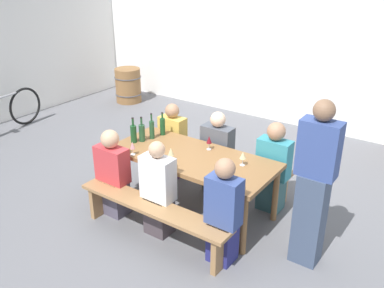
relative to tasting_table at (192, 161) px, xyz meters
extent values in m
plane|color=slate|center=(0.00, 0.00, -0.68)|extent=(24.00, 24.00, 0.00)
cube|color=white|center=(0.00, 3.59, 0.92)|extent=(14.00, 0.20, 3.20)
cube|color=olive|center=(0.00, 0.00, 0.05)|extent=(2.02, 0.89, 0.05)
cylinder|color=olive|center=(-0.93, -0.39, -0.33)|extent=(0.07, 0.07, 0.70)
cylinder|color=olive|center=(0.93, -0.39, -0.33)|extent=(0.07, 0.07, 0.70)
cylinder|color=olive|center=(-0.93, 0.39, -0.33)|extent=(0.07, 0.07, 0.70)
cylinder|color=olive|center=(0.93, 0.39, -0.33)|extent=(0.07, 0.07, 0.70)
cube|color=#9E7247|center=(0.00, -0.75, -0.25)|extent=(1.92, 0.30, 0.04)
cube|color=#9E7247|center=(-0.86, -0.75, -0.47)|extent=(0.06, 0.24, 0.41)
cube|color=#9E7247|center=(0.86, -0.75, -0.47)|extent=(0.06, 0.24, 0.41)
cube|color=#9E7247|center=(0.00, 0.75, -0.25)|extent=(1.92, 0.30, 0.04)
cube|color=#9E7247|center=(-0.86, 0.75, -0.47)|extent=(0.06, 0.24, 0.41)
cube|color=#9E7247|center=(0.86, 0.75, -0.47)|extent=(0.06, 0.24, 0.41)
cylinder|color=#234C2D|center=(-0.72, 0.13, 0.19)|extent=(0.06, 0.06, 0.24)
cylinder|color=#234C2D|center=(-0.72, 0.13, 0.36)|extent=(0.02, 0.02, 0.10)
cylinder|color=black|center=(-0.72, 0.13, 0.41)|extent=(0.02, 0.02, 0.01)
cylinder|color=#234C2D|center=(-0.77, -0.01, 0.18)|extent=(0.08, 0.08, 0.22)
cylinder|color=#234C2D|center=(-0.77, -0.01, 0.34)|extent=(0.03, 0.03, 0.10)
cylinder|color=black|center=(-0.77, -0.01, 0.40)|extent=(0.03, 0.03, 0.01)
cylinder|color=#194723|center=(-0.83, -0.10, 0.19)|extent=(0.08, 0.08, 0.23)
cylinder|color=#194723|center=(-0.83, -0.10, 0.35)|extent=(0.03, 0.03, 0.09)
cylinder|color=black|center=(-0.83, -0.10, 0.40)|extent=(0.03, 0.03, 0.01)
cylinder|color=#194723|center=(-0.69, 0.30, 0.19)|extent=(0.07, 0.07, 0.23)
cylinder|color=#194723|center=(-0.69, 0.30, 0.34)|extent=(0.02, 0.02, 0.07)
cylinder|color=black|center=(-0.69, 0.30, 0.38)|extent=(0.03, 0.03, 0.01)
cylinder|color=silver|center=(-0.59, -0.38, 0.08)|extent=(0.06, 0.06, 0.01)
cylinder|color=silver|center=(-0.59, -0.38, 0.12)|extent=(0.01, 0.01, 0.07)
cone|color=#D18C93|center=(-0.59, -0.38, 0.20)|extent=(0.06, 0.06, 0.09)
cylinder|color=silver|center=(-0.12, -0.25, 0.08)|extent=(0.06, 0.06, 0.01)
cylinder|color=silver|center=(-0.12, -0.25, 0.11)|extent=(0.01, 0.01, 0.06)
cone|color=beige|center=(-0.12, -0.25, 0.19)|extent=(0.07, 0.07, 0.10)
cylinder|color=silver|center=(0.61, 0.12, 0.08)|extent=(0.06, 0.06, 0.01)
cylinder|color=silver|center=(0.61, 0.12, 0.12)|extent=(0.01, 0.01, 0.08)
cone|color=beige|center=(0.61, 0.12, 0.20)|extent=(0.07, 0.07, 0.08)
cylinder|color=silver|center=(0.07, 0.26, 0.08)|extent=(0.06, 0.06, 0.01)
cylinder|color=silver|center=(0.07, 0.26, 0.12)|extent=(0.01, 0.01, 0.08)
cone|color=maroon|center=(0.07, 0.26, 0.20)|extent=(0.07, 0.07, 0.09)
cube|color=#514A5C|center=(-0.73, -0.60, -0.45)|extent=(0.31, 0.24, 0.45)
cube|color=#C6383D|center=(-0.73, -0.60, -0.01)|extent=(0.41, 0.20, 0.43)
sphere|color=tan|center=(-0.73, -0.60, 0.32)|extent=(0.22, 0.22, 0.22)
cube|color=#453A3F|center=(-0.04, -0.60, -0.45)|extent=(0.28, 0.24, 0.45)
cube|color=silver|center=(-0.04, -0.60, 0.03)|extent=(0.38, 0.20, 0.50)
sphere|color=tan|center=(-0.04, -0.60, 0.37)|extent=(0.18, 0.18, 0.18)
cube|color=navy|center=(0.80, -0.60, -0.45)|extent=(0.26, 0.24, 0.45)
cube|color=#384C8C|center=(0.80, -0.60, 0.03)|extent=(0.35, 0.20, 0.52)
sphere|color=#A87A5B|center=(0.80, -0.60, 0.39)|extent=(0.20, 0.20, 0.20)
cube|color=#492857|center=(-0.75, 0.60, -0.45)|extent=(0.28, 0.24, 0.45)
cube|color=gold|center=(-0.75, 0.60, -0.01)|extent=(0.37, 0.20, 0.44)
sphere|color=#A87A5B|center=(-0.75, 0.60, 0.31)|extent=(0.20, 0.20, 0.20)
cube|color=brown|center=(-0.02, 0.60, -0.45)|extent=(0.31, 0.24, 0.45)
cube|color=#4C515B|center=(-0.02, 0.60, 0.01)|extent=(0.42, 0.20, 0.47)
sphere|color=beige|center=(-0.02, 0.60, 0.34)|extent=(0.20, 0.20, 0.20)
cube|color=#2E5459|center=(0.78, 0.60, -0.45)|extent=(0.30, 0.24, 0.45)
cube|color=teal|center=(0.78, 0.60, 0.02)|extent=(0.40, 0.20, 0.48)
sphere|color=#A87A5B|center=(0.78, 0.60, 0.37)|extent=(0.22, 0.22, 0.22)
cube|color=#3E4D66|center=(1.51, -0.09, -0.18)|extent=(0.28, 0.24, 0.99)
cube|color=#384C8C|center=(1.51, -0.09, 0.60)|extent=(0.38, 0.20, 0.55)
sphere|color=#846047|center=(1.51, -0.09, 0.98)|extent=(0.20, 0.20, 0.20)
cylinder|color=olive|center=(-3.62, 2.74, -0.31)|extent=(0.55, 0.55, 0.73)
torus|color=#4C4C51|center=(-3.62, 2.74, -0.13)|extent=(0.58, 0.58, 0.02)
torus|color=#4C4C51|center=(-3.62, 2.74, -0.49)|extent=(0.58, 0.58, 0.02)
torus|color=black|center=(-4.27, 0.63, -0.32)|extent=(0.12, 0.70, 0.70)
cylinder|color=#99999E|center=(-4.21, 0.15, -0.02)|extent=(0.13, 0.83, 0.04)
camera|label=1|loc=(2.57, -3.66, 2.22)|focal=39.16mm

